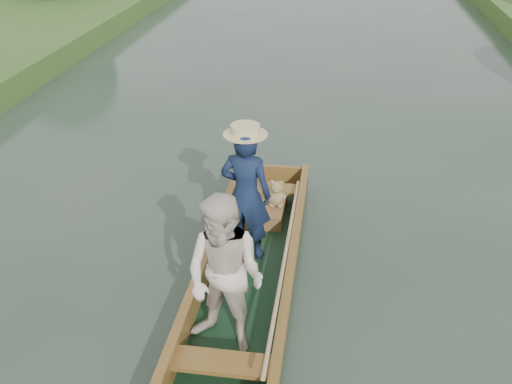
# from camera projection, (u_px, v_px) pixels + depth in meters

# --- Properties ---
(ground) EXTENTS (120.00, 120.00, 0.00)m
(ground) POSITION_uv_depth(u_px,v_px,m) (249.00, 284.00, 6.93)
(ground) COLOR #283D30
(ground) RESTS_ON ground
(punt) EXTENTS (1.13, 5.00, 1.84)m
(punt) POSITION_uv_depth(u_px,v_px,m) (241.00, 251.00, 6.44)
(punt) COLOR black
(punt) RESTS_ON ground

